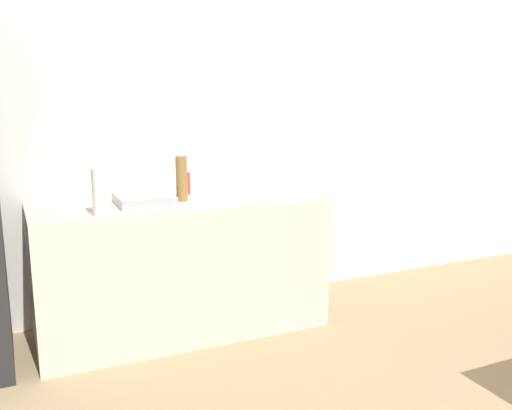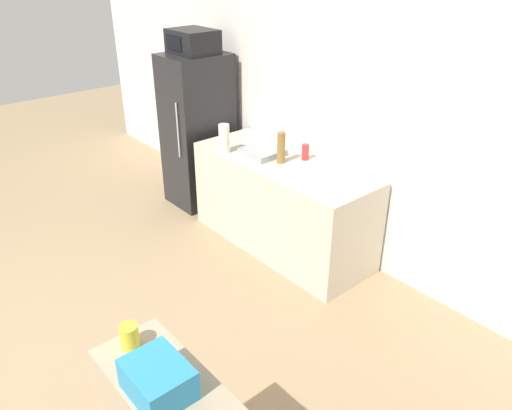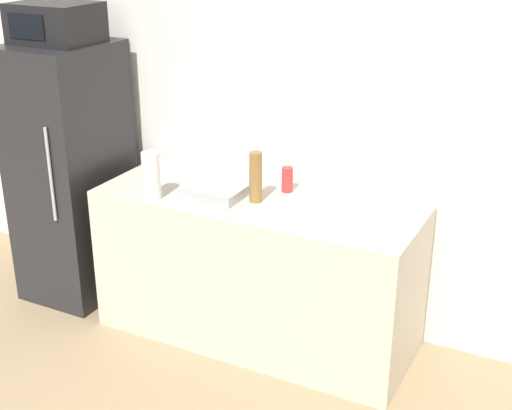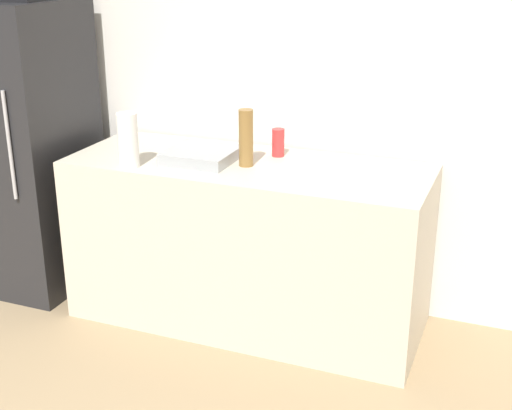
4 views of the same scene
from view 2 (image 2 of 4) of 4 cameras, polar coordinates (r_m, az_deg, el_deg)
wall_back at (r=4.80m, az=6.77°, el=10.73°), size 8.00×0.06×2.60m
refrigerator at (r=5.63m, az=-6.67°, el=8.38°), size 0.56×0.69×1.68m
microwave at (r=5.40m, az=-7.26°, el=18.05°), size 0.49×0.39×0.24m
counter at (r=4.83m, az=2.97°, el=0.08°), size 1.88×0.71×0.90m
sink_basin at (r=4.76m, az=0.74°, el=6.07°), size 0.34×0.33×0.06m
bottle_tall at (r=4.55m, az=2.89°, el=6.57°), size 0.07×0.07×0.29m
bottle_short at (r=4.66m, az=5.65°, el=6.05°), size 0.07×0.07×0.15m
basket at (r=2.11m, az=-11.14°, el=-18.96°), size 0.27×0.22×0.14m
jar at (r=2.33m, az=-14.28°, el=-14.33°), size 0.08×0.08×0.11m
paper_towel_roll at (r=4.80m, az=-3.66°, el=7.60°), size 0.10×0.10×0.28m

